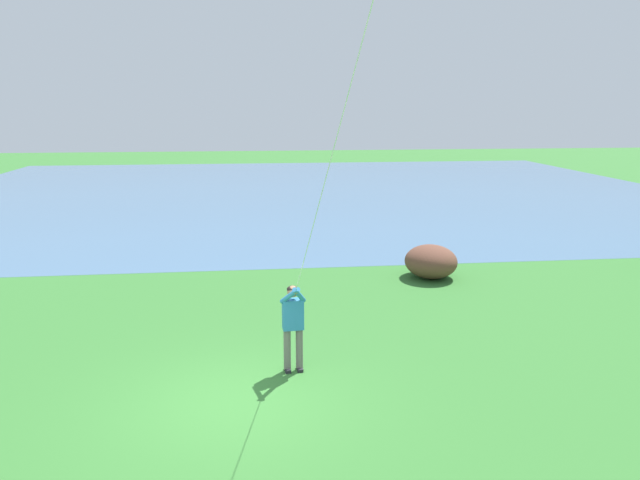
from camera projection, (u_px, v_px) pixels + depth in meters
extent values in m
plane|color=#33702D|center=(236.00, 404.00, 10.81)|extent=(120.00, 120.00, 0.00)
cube|color=#476B8E|center=(309.00, 191.00, 37.39)|extent=(36.00, 44.00, 0.01)
cube|color=#232328|center=(300.00, 369.00, 12.15)|extent=(0.25, 0.13, 0.06)
cylinder|color=slate|center=(299.00, 348.00, 12.08)|extent=(0.14, 0.14, 0.82)
cube|color=#232328|center=(288.00, 370.00, 12.11)|extent=(0.25, 0.13, 0.06)
cylinder|color=slate|center=(287.00, 349.00, 12.03)|extent=(0.14, 0.14, 0.82)
cube|color=teal|center=(293.00, 314.00, 11.91)|extent=(0.25, 0.42, 0.60)
sphere|color=#996B4C|center=(293.00, 291.00, 11.81)|extent=(0.22, 0.22, 0.22)
ellipsoid|color=black|center=(293.00, 289.00, 11.81)|extent=(0.24, 0.24, 0.13)
cylinder|color=teal|center=(299.00, 295.00, 11.61)|extent=(0.54, 0.31, 0.43)
cylinder|color=teal|center=(290.00, 296.00, 11.58)|extent=(0.51, 0.38, 0.43)
sphere|color=#996B4C|center=(296.00, 291.00, 11.42)|extent=(0.10, 0.10, 0.10)
cylinder|color=silver|center=(324.00, 187.00, 8.49)|extent=(5.08, 0.41, 4.53)
ellipsoid|color=brown|center=(431.00, 261.00, 18.58)|extent=(1.74, 1.56, 0.99)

